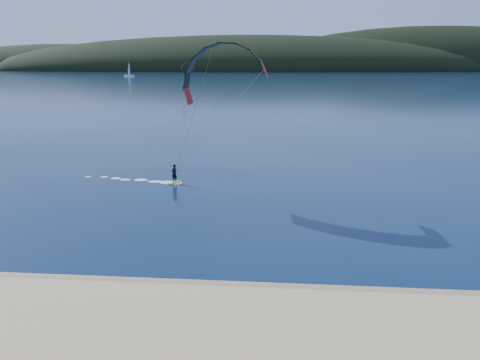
% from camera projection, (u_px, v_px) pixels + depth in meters
% --- Properties ---
extents(ground, '(1800.00, 1800.00, 0.00)m').
position_uv_depth(ground, '(154.00, 340.00, 20.20)').
color(ground, '#071E3A').
rests_on(ground, ground).
extents(wet_sand, '(220.00, 2.50, 0.10)m').
position_uv_depth(wet_sand, '(176.00, 290.00, 24.52)').
color(wet_sand, '#947556').
rests_on(wet_sand, ground).
extents(headland, '(1200.00, 310.00, 140.00)m').
position_uv_depth(headland, '(274.00, 70.00, 738.19)').
color(headland, black).
rests_on(headland, ground).
extents(kitesurfer_near, '(20.91, 6.53, 13.44)m').
position_uv_depth(kitesurfer_near, '(224.00, 90.00, 40.45)').
color(kitesurfer_near, gold).
rests_on(kitesurfer_near, ground).
extents(kitesurfer_far, '(7.62, 8.29, 11.44)m').
position_uv_depth(kitesurfer_far, '(188.00, 69.00, 210.77)').
color(kitesurfer_far, gold).
rests_on(kitesurfer_far, ground).
extents(sailboat, '(9.22, 6.09, 13.44)m').
position_uv_depth(sailboat, '(129.00, 75.00, 410.52)').
color(sailboat, white).
rests_on(sailboat, ground).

